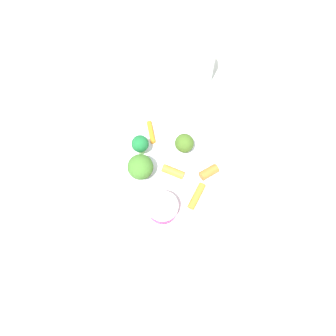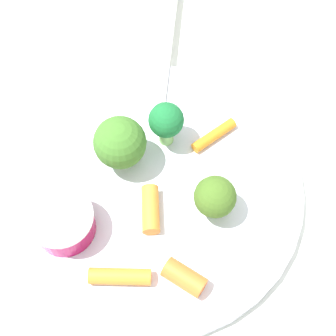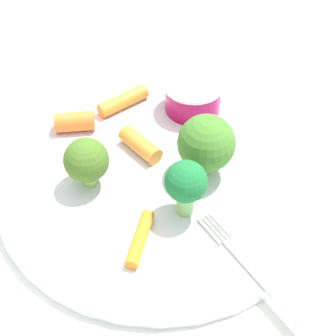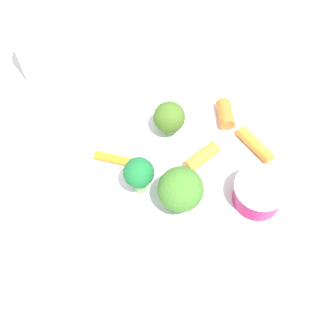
{
  "view_description": "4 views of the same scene",
  "coord_description": "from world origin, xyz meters",
  "px_view_note": "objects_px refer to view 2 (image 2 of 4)",
  "views": [
    {
      "loc": [
        0.05,
        -0.24,
        0.58
      ],
      "look_at": [
        0.02,
        -0.01,
        0.02
      ],
      "focal_mm": 34.96,
      "sensor_mm": 36.0,
      "label": 1
    },
    {
      "loc": [
        0.2,
        -0.05,
        0.42
      ],
      "look_at": [
        -0.0,
        0.02,
        0.03
      ],
      "focal_mm": 54.23,
      "sensor_mm": 36.0,
      "label": 2
    },
    {
      "loc": [
        -0.17,
        0.24,
        0.32
      ],
      "look_at": [
        -0.01,
        0.01,
        0.03
      ],
      "focal_mm": 53.98,
      "sensor_mm": 36.0,
      "label": 3
    },
    {
      "loc": [
        -0.2,
        -0.12,
        0.42
      ],
      "look_at": [
        -0.01,
        0.01,
        0.02
      ],
      "focal_mm": 45.84,
      "sensor_mm": 36.0,
      "label": 4
    }
  ],
  "objects_px": {
    "carrot_stick_0": "(151,209)",
    "carrot_stick_2": "(186,277)",
    "broccoli_floret_2": "(166,122)",
    "plate": "(152,187)",
    "fork": "(168,53)",
    "broccoli_floret_0": "(215,197)",
    "broccoli_floret_1": "(120,143)",
    "sauce_cup": "(63,223)",
    "carrot_stick_1": "(214,135)",
    "carrot_stick_3": "(120,276)"
  },
  "relations": [
    {
      "from": "broccoli_floret_2",
      "to": "carrot_stick_0",
      "type": "bearing_deg",
      "value": -27.65
    },
    {
      "from": "broccoli_floret_2",
      "to": "sauce_cup",
      "type": "bearing_deg",
      "value": -61.35
    },
    {
      "from": "fork",
      "to": "carrot_stick_2",
      "type": "bearing_deg",
      "value": -13.94
    },
    {
      "from": "broccoli_floret_0",
      "to": "broccoli_floret_1",
      "type": "height_order",
      "value": "broccoli_floret_1"
    },
    {
      "from": "plate",
      "to": "broccoli_floret_1",
      "type": "height_order",
      "value": "broccoli_floret_1"
    },
    {
      "from": "broccoli_floret_1",
      "to": "carrot_stick_2",
      "type": "relative_size",
      "value": 1.58
    },
    {
      "from": "carrot_stick_0",
      "to": "plate",
      "type": "bearing_deg",
      "value": 161.16
    },
    {
      "from": "plate",
      "to": "carrot_stick_1",
      "type": "xyz_separation_m",
      "value": [
        -0.03,
        0.07,
        0.01
      ]
    },
    {
      "from": "sauce_cup",
      "to": "fork",
      "type": "bearing_deg",
      "value": 138.13
    },
    {
      "from": "broccoli_floret_0",
      "to": "broccoli_floret_2",
      "type": "height_order",
      "value": "broccoli_floret_2"
    },
    {
      "from": "broccoli_floret_0",
      "to": "carrot_stick_3",
      "type": "bearing_deg",
      "value": -69.08
    },
    {
      "from": "carrot_stick_0",
      "to": "fork",
      "type": "distance_m",
      "value": 0.18
    },
    {
      "from": "plate",
      "to": "broccoli_floret_0",
      "type": "distance_m",
      "value": 0.07
    },
    {
      "from": "broccoli_floret_1",
      "to": "sauce_cup",
      "type": "bearing_deg",
      "value": -51.67
    },
    {
      "from": "broccoli_floret_0",
      "to": "carrot_stick_2",
      "type": "height_order",
      "value": "broccoli_floret_0"
    },
    {
      "from": "plate",
      "to": "sauce_cup",
      "type": "xyz_separation_m",
      "value": [
        0.02,
        -0.08,
        0.02
      ]
    },
    {
      "from": "broccoli_floret_0",
      "to": "broccoli_floret_1",
      "type": "bearing_deg",
      "value": -138.69
    },
    {
      "from": "sauce_cup",
      "to": "broccoli_floret_1",
      "type": "height_order",
      "value": "broccoli_floret_1"
    },
    {
      "from": "sauce_cup",
      "to": "carrot_stick_1",
      "type": "height_order",
      "value": "sauce_cup"
    },
    {
      "from": "carrot_stick_0",
      "to": "carrot_stick_3",
      "type": "distance_m",
      "value": 0.06
    },
    {
      "from": "carrot_stick_0",
      "to": "carrot_stick_2",
      "type": "xyz_separation_m",
      "value": [
        0.07,
        0.01,
        0.0
      ]
    },
    {
      "from": "broccoli_floret_1",
      "to": "carrot_stick_0",
      "type": "bearing_deg",
      "value": 9.55
    },
    {
      "from": "broccoli_floret_1",
      "to": "carrot_stick_2",
      "type": "xyz_separation_m",
      "value": [
        0.12,
        0.02,
        -0.02
      ]
    },
    {
      "from": "broccoli_floret_0",
      "to": "carrot_stick_0",
      "type": "xyz_separation_m",
      "value": [
        -0.01,
        -0.05,
        -0.02
      ]
    },
    {
      "from": "carrot_stick_0",
      "to": "carrot_stick_1",
      "type": "height_order",
      "value": "carrot_stick_0"
    },
    {
      "from": "carrot_stick_0",
      "to": "fork",
      "type": "xyz_separation_m",
      "value": [
        -0.17,
        0.07,
        -0.01
      ]
    },
    {
      "from": "fork",
      "to": "plate",
      "type": "bearing_deg",
      "value": -22.88
    },
    {
      "from": "sauce_cup",
      "to": "broccoli_floret_2",
      "type": "bearing_deg",
      "value": 118.65
    },
    {
      "from": "plate",
      "to": "broccoli_floret_2",
      "type": "bearing_deg",
      "value": 147.38
    },
    {
      "from": "carrot_stick_1",
      "to": "fork",
      "type": "bearing_deg",
      "value": -174.45
    },
    {
      "from": "broccoli_floret_0",
      "to": "carrot_stick_1",
      "type": "height_order",
      "value": "broccoli_floret_0"
    },
    {
      "from": "carrot_stick_0",
      "to": "carrot_stick_2",
      "type": "relative_size",
      "value": 1.2
    },
    {
      "from": "plate",
      "to": "carrot_stick_2",
      "type": "bearing_deg",
      "value": 0.92
    },
    {
      "from": "broccoli_floret_0",
      "to": "carrot_stick_2",
      "type": "relative_size",
      "value": 1.27
    },
    {
      "from": "carrot_stick_2",
      "to": "fork",
      "type": "xyz_separation_m",
      "value": [
        -0.23,
        0.06,
        -0.01
      ]
    },
    {
      "from": "carrot_stick_0",
      "to": "carrot_stick_2",
      "type": "height_order",
      "value": "carrot_stick_2"
    },
    {
      "from": "broccoli_floret_2",
      "to": "fork",
      "type": "bearing_deg",
      "value": 161.68
    },
    {
      "from": "broccoli_floret_0",
      "to": "carrot_stick_3",
      "type": "height_order",
      "value": "broccoli_floret_0"
    },
    {
      "from": "carrot_stick_2",
      "to": "carrot_stick_3",
      "type": "bearing_deg",
      "value": -108.42
    },
    {
      "from": "plate",
      "to": "fork",
      "type": "xyz_separation_m",
      "value": [
        -0.14,
        0.06,
        0.01
      ]
    },
    {
      "from": "broccoli_floret_2",
      "to": "carrot_stick_3",
      "type": "xyz_separation_m",
      "value": [
        0.12,
        -0.08,
        -0.02
      ]
    },
    {
      "from": "broccoli_floret_2",
      "to": "plate",
      "type": "bearing_deg",
      "value": -32.62
    },
    {
      "from": "fork",
      "to": "carrot_stick_3",
      "type": "bearing_deg",
      "value": -26.79
    },
    {
      "from": "carrot_stick_0",
      "to": "carrot_stick_2",
      "type": "distance_m",
      "value": 0.07
    },
    {
      "from": "broccoli_floret_0",
      "to": "broccoli_floret_2",
      "type": "bearing_deg",
      "value": -167.56
    },
    {
      "from": "plate",
      "to": "broccoli_floret_0",
      "type": "xyz_separation_m",
      "value": [
        0.04,
        0.04,
        0.03
      ]
    },
    {
      "from": "broccoli_floret_0",
      "to": "carrot_stick_2",
      "type": "distance_m",
      "value": 0.07
    },
    {
      "from": "carrot_stick_1",
      "to": "carrot_stick_2",
      "type": "bearing_deg",
      "value": -29.33
    },
    {
      "from": "plate",
      "to": "sauce_cup",
      "type": "distance_m",
      "value": 0.09
    },
    {
      "from": "plate",
      "to": "carrot_stick_2",
      "type": "height_order",
      "value": "carrot_stick_2"
    }
  ]
}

